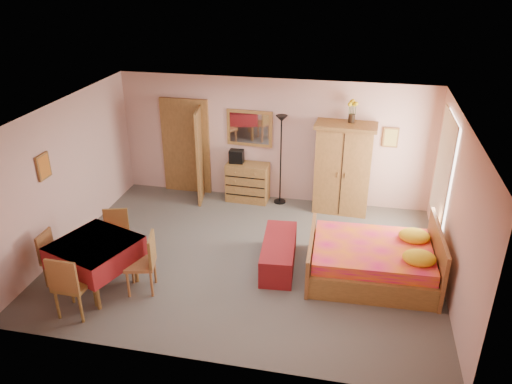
% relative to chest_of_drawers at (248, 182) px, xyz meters
% --- Properties ---
extents(floor, '(6.50, 6.50, 0.00)m').
position_rel_chest_of_drawers_xyz_m(floor, '(0.49, -2.26, -0.42)').
color(floor, '#635F57').
rests_on(floor, ground).
extents(ceiling, '(6.50, 6.50, 0.00)m').
position_rel_chest_of_drawers_xyz_m(ceiling, '(0.49, -2.26, 2.18)').
color(ceiling, brown).
rests_on(ceiling, wall_back).
extents(wall_back, '(6.50, 0.10, 2.60)m').
position_rel_chest_of_drawers_xyz_m(wall_back, '(0.49, 0.24, 0.88)').
color(wall_back, '#DAAA9E').
rests_on(wall_back, floor).
extents(wall_front, '(6.50, 0.10, 2.60)m').
position_rel_chest_of_drawers_xyz_m(wall_front, '(0.49, -4.76, 0.88)').
color(wall_front, '#DAAA9E').
rests_on(wall_front, floor).
extents(wall_left, '(0.10, 5.00, 2.60)m').
position_rel_chest_of_drawers_xyz_m(wall_left, '(-2.76, -2.26, 0.88)').
color(wall_left, '#DAAA9E').
rests_on(wall_left, floor).
extents(wall_right, '(0.10, 5.00, 2.60)m').
position_rel_chest_of_drawers_xyz_m(wall_right, '(3.74, -2.26, 0.88)').
color(wall_right, '#DAAA9E').
rests_on(wall_right, floor).
extents(doorway, '(1.06, 0.12, 2.15)m').
position_rel_chest_of_drawers_xyz_m(doorway, '(-1.41, 0.21, 0.61)').
color(doorway, '#9E6B35').
rests_on(doorway, floor).
extents(window, '(0.08, 1.40, 1.95)m').
position_rel_chest_of_drawers_xyz_m(window, '(3.70, -1.06, 1.03)').
color(window, white).
rests_on(window, wall_right).
extents(picture_left, '(0.04, 0.32, 0.42)m').
position_rel_chest_of_drawers_xyz_m(picture_left, '(-2.73, -2.86, 1.28)').
color(picture_left, orange).
rests_on(picture_left, wall_left).
extents(picture_back, '(0.30, 0.04, 0.40)m').
position_rel_chest_of_drawers_xyz_m(picture_back, '(2.84, 0.21, 1.13)').
color(picture_back, '#D8BF59').
rests_on(picture_back, wall_back).
extents(chest_of_drawers, '(0.90, 0.47, 0.83)m').
position_rel_chest_of_drawers_xyz_m(chest_of_drawers, '(0.00, 0.00, 0.00)').
color(chest_of_drawers, '#9F6F35').
rests_on(chest_of_drawers, floor).
extents(wall_mirror, '(0.97, 0.10, 0.76)m').
position_rel_chest_of_drawers_xyz_m(wall_mirror, '(0.00, 0.21, 1.13)').
color(wall_mirror, silver).
rests_on(wall_mirror, wall_back).
extents(stereo, '(0.30, 0.22, 0.27)m').
position_rel_chest_of_drawers_xyz_m(stereo, '(-0.25, 0.04, 0.55)').
color(stereo, black).
rests_on(stereo, chest_of_drawers).
extents(floor_lamp, '(0.27, 0.27, 1.92)m').
position_rel_chest_of_drawers_xyz_m(floor_lamp, '(0.69, 0.03, 0.54)').
color(floor_lamp, black).
rests_on(floor_lamp, floor).
extents(wardrobe, '(1.22, 0.67, 1.86)m').
position_rel_chest_of_drawers_xyz_m(wardrobe, '(1.97, -0.08, 0.51)').
color(wardrobe, '#A57137').
rests_on(wardrobe, floor).
extents(sunflower_vase, '(0.18, 0.18, 0.45)m').
position_rel_chest_of_drawers_xyz_m(sunflower_vase, '(2.06, 0.03, 1.67)').
color(sunflower_vase, yellow).
rests_on(sunflower_vase, wardrobe).
extents(bed, '(2.11, 1.69, 0.95)m').
position_rel_chest_of_drawers_xyz_m(bed, '(2.59, -2.37, 0.06)').
color(bed, '#E81663').
rests_on(bed, floor).
extents(bench, '(0.64, 1.46, 0.47)m').
position_rel_chest_of_drawers_xyz_m(bench, '(1.07, -2.35, -0.18)').
color(bench, maroon).
rests_on(bench, floor).
extents(dining_table, '(1.42, 1.42, 0.82)m').
position_rel_chest_of_drawers_xyz_m(dining_table, '(-1.61, -3.53, -0.01)').
color(dining_table, maroon).
rests_on(dining_table, floor).
extents(chair_south, '(0.47, 0.47, 1.02)m').
position_rel_chest_of_drawers_xyz_m(chair_south, '(-1.63, -4.18, 0.09)').
color(chair_south, olive).
rests_on(chair_south, floor).
extents(chair_north, '(0.52, 0.52, 0.91)m').
position_rel_chest_of_drawers_xyz_m(chair_north, '(-1.66, -2.78, 0.04)').
color(chair_north, '#AF6D3B').
rests_on(chair_north, floor).
extents(chair_west, '(0.41, 0.41, 0.89)m').
position_rel_chest_of_drawers_xyz_m(chair_west, '(-2.28, -3.55, 0.03)').
color(chair_west, '#A66D38').
rests_on(chair_west, floor).
extents(chair_east, '(0.53, 0.53, 0.97)m').
position_rel_chest_of_drawers_xyz_m(chair_east, '(-0.92, -3.47, 0.07)').
color(chair_east, '#AF6D3B').
rests_on(chair_east, floor).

